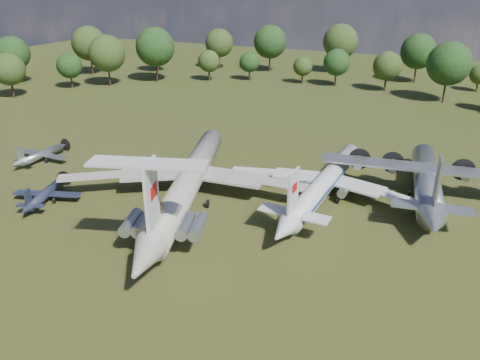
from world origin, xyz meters
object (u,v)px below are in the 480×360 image
at_px(an12_transport, 426,184).
at_px(small_prop_west, 46,196).
at_px(person_on_il62, 162,207).
at_px(tu104_jet, 325,185).
at_px(il62_airliner, 190,184).
at_px(small_prop_northwest, 42,156).

distance_m(an12_transport, small_prop_west, 54.83).
bearing_deg(person_on_il62, an12_transport, -145.86).
distance_m(an12_transport, person_on_il62, 38.87).
height_order(small_prop_west, person_on_il62, person_on_il62).
bearing_deg(small_prop_west, an12_transport, 8.01).
xyz_separation_m(tu104_jet, small_prop_west, (-35.79, -18.22, -0.97)).
bearing_deg(person_on_il62, il62_airliner, -84.79).
distance_m(il62_airliner, small_prop_west, 20.65).
xyz_separation_m(il62_airliner, person_on_il62, (4.27, -13.21, 3.32)).
relative_size(small_prop_west, small_prop_northwest, 1.00).
relative_size(tu104_jet, small_prop_northwest, 2.95).
bearing_deg(person_on_il62, small_prop_northwest, -36.49).
distance_m(tu104_jet, an12_transport, 14.67).
height_order(tu104_jet, person_on_il62, person_on_il62).
bearing_deg(small_prop_west, person_on_il62, -28.17).
bearing_deg(tu104_jet, small_prop_west, -151.07).
height_order(an12_transport, small_prop_northwest, an12_transport).
bearing_deg(small_prop_northwest, an12_transport, 11.24).
xyz_separation_m(tu104_jet, person_on_il62, (-13.13, -22.17, 3.85)).
height_order(il62_airliner, tu104_jet, il62_airliner).
height_order(il62_airliner, small_prop_northwest, il62_airliner).
bearing_deg(tu104_jet, small_prop_northwest, -170.59).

